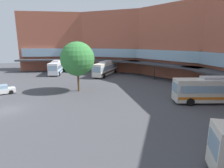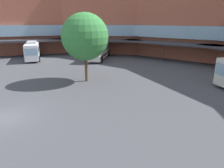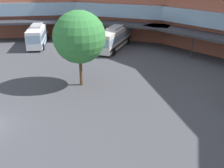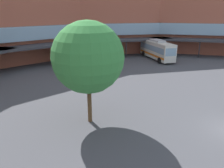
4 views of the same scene
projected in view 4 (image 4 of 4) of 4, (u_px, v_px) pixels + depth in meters
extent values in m
cube|color=#AD5942|center=(200.00, 14.00, 49.62)|extent=(12.34, 21.15, 17.27)
cube|color=#8CADC6|center=(199.00, 28.00, 50.05)|extent=(11.90, 19.31, 2.42)
cube|color=#38383D|center=(199.00, 40.00, 46.67)|extent=(10.45, 20.49, 0.40)
cylinder|color=#2D2D33|center=(199.00, 49.00, 45.74)|extent=(0.20, 0.20, 3.45)
cube|color=#AD5942|center=(118.00, 14.00, 49.84)|extent=(19.03, 18.14, 17.27)
cube|color=#8CADC6|center=(119.00, 28.00, 50.26)|extent=(17.69, 16.95, 2.42)
cube|color=#38383D|center=(124.00, 40.00, 46.86)|extent=(17.68, 16.66, 0.40)
cylinder|color=#2D2D33|center=(126.00, 49.00, 45.92)|extent=(0.20, 0.20, 3.45)
cube|color=#AD5942|center=(33.00, 14.00, 41.80)|extent=(21.16, 10.79, 17.27)
cube|color=#8CADC6|center=(36.00, 32.00, 42.36)|extent=(19.25, 10.52, 2.42)
cube|color=#38383D|center=(48.00, 45.00, 39.89)|extent=(20.67, 8.85, 0.40)
cylinder|color=#2D2D33|center=(53.00, 56.00, 39.31)|extent=(0.20, 0.20, 3.45)
cube|color=silver|center=(76.00, 55.00, 39.36)|extent=(7.21, 11.45, 3.15)
cube|color=#8CADC6|center=(76.00, 52.00, 39.24)|extent=(6.95, 10.84, 1.01)
cube|color=orange|center=(76.00, 59.00, 39.64)|extent=(7.13, 11.25, 0.38)
cube|color=#8CADC6|center=(89.00, 58.00, 34.55)|extent=(1.98, 1.04, 1.39)
cube|color=#B2B2B7|center=(75.00, 45.00, 38.81)|extent=(3.34, 4.48, 0.36)
cylinder|color=black|center=(92.00, 66.00, 37.16)|extent=(0.75, 1.12, 1.10)
cylinder|color=black|center=(78.00, 68.00, 36.00)|extent=(0.75, 1.12, 1.10)
cylinder|color=black|center=(75.00, 58.00, 43.59)|extent=(0.75, 1.12, 1.10)
cylinder|color=black|center=(62.00, 59.00, 42.43)|extent=(0.75, 1.12, 1.10)
cube|color=silver|center=(157.00, 50.00, 44.36)|extent=(8.71, 9.78, 3.17)
cube|color=#8CADC6|center=(157.00, 48.00, 44.24)|extent=(8.34, 9.32, 1.02)
cube|color=orange|center=(157.00, 54.00, 44.64)|extent=(8.60, 9.63, 0.38)
cube|color=#8CADC6|center=(171.00, 52.00, 39.40)|extent=(1.71, 1.45, 1.40)
cube|color=#B2B2B7|center=(157.00, 41.00, 43.80)|extent=(3.77, 4.05, 0.36)
cylinder|color=black|center=(171.00, 60.00, 41.79)|extent=(0.93, 1.04, 1.10)
cylinder|color=black|center=(159.00, 60.00, 41.15)|extent=(0.93, 1.04, 1.10)
cylinder|color=black|center=(154.00, 53.00, 48.43)|extent=(0.93, 1.04, 1.10)
cylinder|color=black|center=(143.00, 53.00, 47.80)|extent=(0.93, 1.04, 1.10)
cylinder|color=brown|center=(89.00, 100.00, 19.15)|extent=(0.36, 0.36, 4.13)
sphere|color=#38843D|center=(88.00, 57.00, 17.98)|extent=(5.92, 5.92, 5.92)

